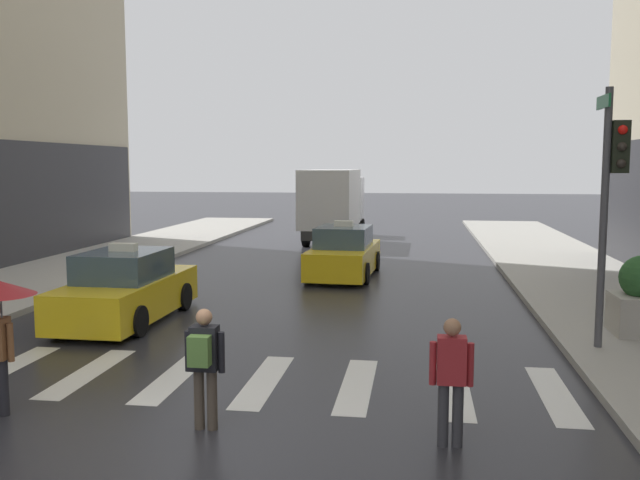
{
  "coord_description": "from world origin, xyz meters",
  "views": [
    {
      "loc": [
        3.25,
        -7.56,
        3.54
      ],
      "look_at": [
        0.98,
        8.0,
        1.8
      ],
      "focal_mm": 37.87,
      "sensor_mm": 36.0,
      "label": 1
    }
  ],
  "objects_px": {
    "taxi_second": "(344,254)",
    "pedestrian_with_backpack": "(204,360)",
    "traffic_light_pole": "(611,181)",
    "box_truck": "(333,203)",
    "taxi_lead": "(126,290)",
    "pedestrian_plain_coat": "(451,374)"
  },
  "relations": [
    {
      "from": "taxi_lead",
      "to": "pedestrian_with_backpack",
      "type": "distance_m",
      "value": 7.02
    },
    {
      "from": "taxi_second",
      "to": "box_truck",
      "type": "relative_size",
      "value": 0.61
    },
    {
      "from": "taxi_second",
      "to": "taxi_lead",
      "type": "bearing_deg",
      "value": -121.56
    },
    {
      "from": "taxi_second",
      "to": "box_truck",
      "type": "height_order",
      "value": "box_truck"
    },
    {
      "from": "pedestrian_with_backpack",
      "to": "pedestrian_plain_coat",
      "type": "xyz_separation_m",
      "value": [
        3.23,
        -0.06,
        -0.03
      ]
    },
    {
      "from": "traffic_light_pole",
      "to": "taxi_lead",
      "type": "bearing_deg",
      "value": 172.39
    },
    {
      "from": "pedestrian_with_backpack",
      "to": "pedestrian_plain_coat",
      "type": "bearing_deg",
      "value": -1.04
    },
    {
      "from": "taxi_second",
      "to": "box_truck",
      "type": "distance_m",
      "value": 9.55
    },
    {
      "from": "traffic_light_pole",
      "to": "taxi_second",
      "type": "distance_m",
      "value": 10.39
    },
    {
      "from": "traffic_light_pole",
      "to": "pedestrian_plain_coat",
      "type": "height_order",
      "value": "traffic_light_pole"
    },
    {
      "from": "taxi_lead",
      "to": "traffic_light_pole",
      "type": "bearing_deg",
      "value": -7.61
    },
    {
      "from": "taxi_lead",
      "to": "taxi_second",
      "type": "distance_m",
      "value": 8.1
    },
    {
      "from": "box_truck",
      "to": "pedestrian_plain_coat",
      "type": "xyz_separation_m",
      "value": [
        4.29,
        -22.24,
        -0.91
      ]
    },
    {
      "from": "traffic_light_pole",
      "to": "box_truck",
      "type": "distance_m",
      "value": 19.12
    },
    {
      "from": "taxi_lead",
      "to": "pedestrian_plain_coat",
      "type": "bearing_deg",
      "value": -40.5
    },
    {
      "from": "taxi_second",
      "to": "pedestrian_with_backpack",
      "type": "xyz_separation_m",
      "value": [
        -0.47,
        -12.82,
        0.25
      ]
    },
    {
      "from": "taxi_second",
      "to": "pedestrian_with_backpack",
      "type": "height_order",
      "value": "taxi_second"
    },
    {
      "from": "pedestrian_plain_coat",
      "to": "traffic_light_pole",
      "type": "bearing_deg",
      "value": 56.74
    },
    {
      "from": "taxi_lead",
      "to": "pedestrian_plain_coat",
      "type": "height_order",
      "value": "taxi_lead"
    },
    {
      "from": "taxi_second",
      "to": "box_truck",
      "type": "xyz_separation_m",
      "value": [
        -1.53,
        9.36,
        1.13
      ]
    },
    {
      "from": "taxi_second",
      "to": "pedestrian_plain_coat",
      "type": "relative_size",
      "value": 2.8
    },
    {
      "from": "traffic_light_pole",
      "to": "pedestrian_with_backpack",
      "type": "relative_size",
      "value": 2.91
    }
  ]
}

